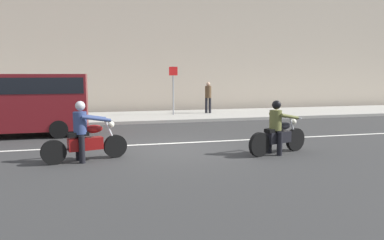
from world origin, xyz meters
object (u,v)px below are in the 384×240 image
object	(u,v)px
motorcycle_with_rider_denim_blue	(85,137)
pedestrian_bystander	(208,95)
motorcycle_with_rider_olive	(278,132)
street_sign_post	(173,85)
parked_van_maroon	(14,100)

from	to	relation	value
motorcycle_with_rider_denim_blue	pedestrian_bystander	world-z (taller)	pedestrian_bystander
motorcycle_with_rider_olive	street_sign_post	bearing A→B (deg)	96.97
motorcycle_with_rider_denim_blue	pedestrian_bystander	distance (m)	11.05
street_sign_post	pedestrian_bystander	world-z (taller)	street_sign_post
motorcycle_with_rider_denim_blue	parked_van_maroon	xyz separation A→B (m)	(-2.57, 4.62, 0.67)
motorcycle_with_rider_olive	street_sign_post	size ratio (longest dim) A/B	0.81
motorcycle_with_rider_denim_blue	pedestrian_bystander	xyz separation A→B (m)	(6.10, 9.21, 0.47)
motorcycle_with_rider_denim_blue	street_sign_post	distance (m)	9.86
parked_van_maroon	motorcycle_with_rider_denim_blue	bearing A→B (deg)	-60.90
street_sign_post	motorcycle_with_rider_olive	bearing A→B (deg)	-83.03
parked_van_maroon	motorcycle_with_rider_olive	bearing A→B (deg)	-32.75
parked_van_maroon	street_sign_post	size ratio (longest dim) A/B	2.03
motorcycle_with_rider_denim_blue	street_sign_post	xyz separation A→B (m)	(4.13, 8.90, 1.01)
parked_van_maroon	pedestrian_bystander	distance (m)	9.81
motorcycle_with_rider_olive	pedestrian_bystander	world-z (taller)	pedestrian_bystander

